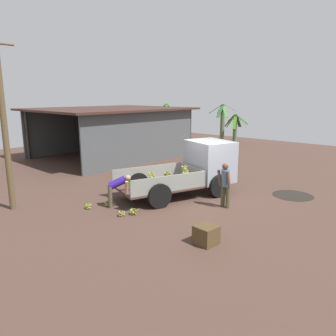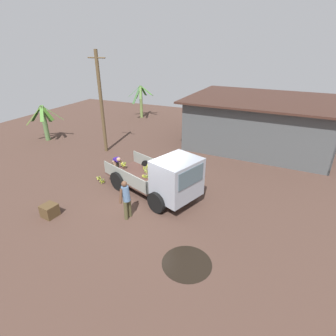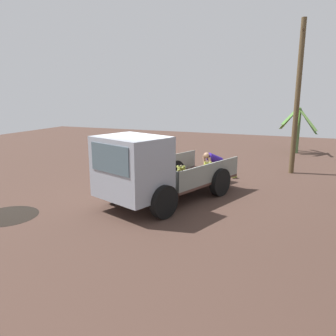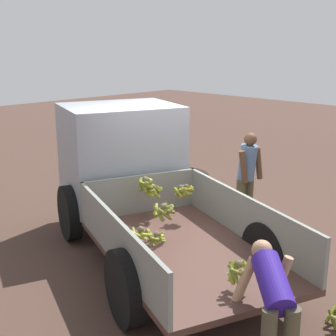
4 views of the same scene
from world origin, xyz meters
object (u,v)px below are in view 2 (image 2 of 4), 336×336
Objects in this scene: banana_bunch_on_ground_0 at (116,170)px; wooden_crate_0 at (50,211)px; banana_bunch_on_ground_2 at (110,166)px; cargo_truck at (169,178)px; person_foreground_visitor at (126,198)px; utility_pole at (101,103)px; person_worker_loading at (117,163)px; banana_bunch_on_ground_3 at (99,178)px; banana_bunch_on_ground_1 at (102,181)px.

wooden_crate_0 reaches higher than banana_bunch_on_ground_0.
banana_bunch_on_ground_0 reaches higher than banana_bunch_on_ground_2.
cargo_truck reaches higher than person_foreground_visitor.
utility_pole is 4.41m from person_worker_loading.
person_foreground_visitor is at bearing -47.78° from utility_pole.
banana_bunch_on_ground_0 is at bearing 176.11° from person_worker_loading.
banana_bunch_on_ground_0 is at bearing 74.09° from banana_bunch_on_ground_3.
utility_pole is at bearing 174.04° from person_worker_loading.
banana_bunch_on_ground_3 is (2.06, -3.49, -2.99)m from utility_pole.
utility_pole is 24.11× the size of banana_bunch_on_ground_0.
cargo_truck is 7.49m from utility_pole.
person_foreground_visitor is (5.11, -5.63, -2.18)m from utility_pole.
person_worker_loading is at bearing -178.64° from cargo_truck.
utility_pole reaches higher than person_worker_loading.
banana_bunch_on_ground_0 is (-2.74, 3.26, -0.78)m from person_foreground_visitor.
wooden_crate_0 is (0.14, -3.34, 0.15)m from banana_bunch_on_ground_3.
banana_bunch_on_ground_3 is (-0.32, -1.11, -0.02)m from banana_bunch_on_ground_0.
person_worker_loading reaches higher than banana_bunch_on_ground_2.
cargo_truck is 4.15m from banana_bunch_on_ground_0.
banana_bunch_on_ground_1 is at bearing -29.05° from person_foreground_visitor.
utility_pole is at bearing -41.03° from person_foreground_visitor.
person_foreground_visitor is at bearing 22.30° from wooden_crate_0.
wooden_crate_0 is at bearing -84.79° from banana_bunch_on_ground_2.
banana_bunch_on_ground_3 is at bearing -164.33° from cargo_truck.
banana_bunch_on_ground_1 reaches higher than banana_bunch_on_ground_2.
wooden_crate_0 reaches higher than banana_bunch_on_ground_3.
banana_bunch_on_ground_3 is 3.34m from wooden_crate_0.
banana_bunch_on_ground_1 is 3.13m from wooden_crate_0.
banana_bunch_on_ground_0 is at bearing -43.22° from person_foreground_visitor.
banana_bunch_on_ground_0 is (-3.76, 1.44, -0.99)m from cargo_truck.
cargo_truck is 20.25× the size of banana_bunch_on_ground_3.
banana_bunch_on_ground_2 is at bearing 178.24° from cargo_truck.
banana_bunch_on_ground_3 is (-0.38, 0.21, -0.03)m from banana_bunch_on_ground_1.
utility_pole is (-6.14, 3.81, 1.98)m from cargo_truck.
cargo_truck is at bearing -4.57° from banana_bunch_on_ground_3.
banana_bunch_on_ground_3 is at bearing -59.47° from utility_pole.
person_worker_loading is (-3.50, 1.20, -0.39)m from cargo_truck.
banana_bunch_on_ground_0 is (2.37, -2.37, -2.97)m from utility_pole.
banana_bunch_on_ground_0 is at bearing -28.19° from banana_bunch_on_ground_2.
wooden_crate_0 reaches higher than banana_bunch_on_ground_2.
utility_pole is at bearing 123.33° from banana_bunch_on_ground_1.
cargo_truck reaches higher than banana_bunch_on_ground_3.
utility_pole reaches higher than banana_bunch_on_ground_3.
banana_bunch_on_ground_3 is (-3.05, 2.14, -0.80)m from person_foreground_visitor.
banana_bunch_on_ground_2 is (-0.61, 0.33, -0.02)m from banana_bunch_on_ground_0.
banana_bunch_on_ground_0 is 0.69m from banana_bunch_on_ground_2.
person_foreground_visitor is 1.41× the size of person_worker_loading.
person_worker_loading is 1.21m from banana_bunch_on_ground_2.
banana_bunch_on_ground_0 is (-0.26, 0.24, -0.60)m from person_worker_loading.
cargo_truck is 9.10× the size of wooden_crate_0.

